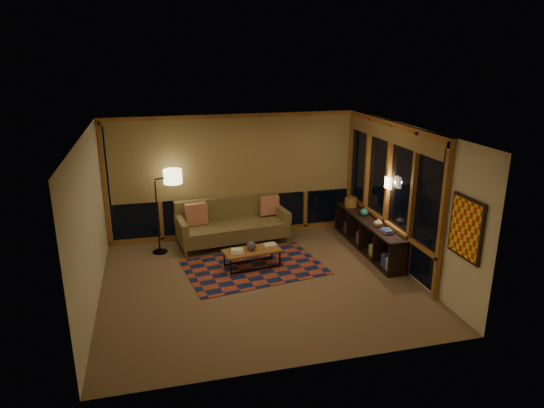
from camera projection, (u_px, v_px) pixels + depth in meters
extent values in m
cube|color=brown|center=(260.00, 282.00, 8.67)|extent=(5.50, 5.00, 0.01)
cube|color=silver|center=(259.00, 132.00, 7.85)|extent=(5.50, 5.00, 0.01)
cube|color=beige|center=(234.00, 176.00, 10.57)|extent=(5.50, 0.01, 2.70)
cube|color=beige|center=(304.00, 273.00, 5.95)|extent=(5.50, 0.01, 2.70)
cube|color=beige|center=(89.00, 224.00, 7.62)|extent=(0.01, 5.00, 2.70)
cube|color=beige|center=(405.00, 199.00, 8.90)|extent=(0.01, 5.00, 2.70)
cube|color=#9B3B27|center=(254.00, 267.00, 9.25)|extent=(2.77, 2.06, 0.01)
sphere|color=black|center=(251.00, 246.00, 9.13)|extent=(0.20, 0.20, 0.18)
cylinder|color=olive|center=(351.00, 202.00, 10.68)|extent=(0.31, 0.31, 0.20)
sphere|color=teal|center=(364.00, 212.00, 10.08)|extent=(0.19, 0.19, 0.16)
imported|color=tan|center=(378.00, 222.00, 9.47)|extent=(0.19, 0.19, 0.18)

